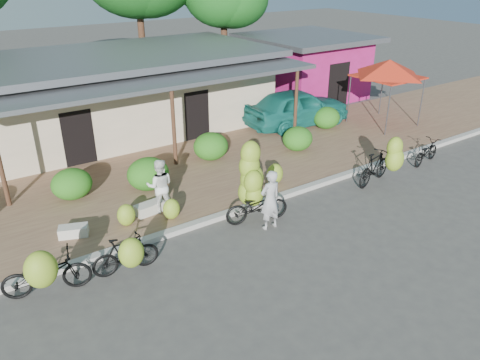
# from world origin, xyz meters

# --- Properties ---
(ground) EXTENTS (100.00, 100.00, 0.00)m
(ground) POSITION_xyz_m (0.00, 0.00, 0.00)
(ground) COLOR #484543
(ground) RESTS_ON ground
(sidewalk) EXTENTS (60.00, 6.00, 0.12)m
(sidewalk) POSITION_xyz_m (0.00, 5.00, 0.06)
(sidewalk) COLOR #90704D
(sidewalk) RESTS_ON ground
(curb) EXTENTS (60.00, 0.25, 0.15)m
(curb) POSITION_xyz_m (0.00, 2.00, 0.07)
(curb) COLOR #A8A399
(curb) RESTS_ON ground
(shop_main) EXTENTS (13.00, 8.50, 3.35)m
(shop_main) POSITION_xyz_m (0.00, 10.93, 1.72)
(shop_main) COLOR beige
(shop_main) RESTS_ON ground
(shop_pink) EXTENTS (6.00, 6.00, 3.25)m
(shop_pink) POSITION_xyz_m (10.50, 10.99, 1.67)
(shop_pink) COLOR #B41B6F
(shop_pink) RESTS_ON ground
(hedge_1) EXTENTS (1.23, 1.11, 0.96)m
(hedge_1) POSITION_xyz_m (-3.86, 5.47, 0.60)
(hedge_1) COLOR #215B15
(hedge_1) RESTS_ON sidewalk
(hedge_2) EXTENTS (1.35, 1.21, 1.05)m
(hedge_2) POSITION_xyz_m (-1.65, 4.75, 0.65)
(hedge_2) COLOR #215B15
(hedge_2) RESTS_ON sidewalk
(hedge_3) EXTENTS (1.31, 1.18, 1.02)m
(hedge_3) POSITION_xyz_m (1.28, 5.76, 0.63)
(hedge_3) COLOR #215B15
(hedge_3) RESTS_ON sidewalk
(hedge_4) EXTENTS (1.20, 1.08, 0.94)m
(hedge_4) POSITION_xyz_m (4.51, 4.66, 0.59)
(hedge_4) COLOR #215B15
(hedge_4) RESTS_ON sidewalk
(hedge_5) EXTENTS (1.22, 1.09, 0.95)m
(hedge_5) POSITION_xyz_m (7.29, 5.96, 0.59)
(hedge_5) COLOR #215B15
(hedge_5) RESTS_ON sidewalk
(red_canopy) EXTENTS (3.50, 3.50, 2.86)m
(red_canopy) POSITION_xyz_m (9.84, 5.01, 2.61)
(red_canopy) COLOR #59595E
(red_canopy) RESTS_ON sidewalk
(bike_far_left) EXTENTS (2.02, 1.48, 1.48)m
(bike_far_left) POSITION_xyz_m (-5.67, 1.23, 0.61)
(bike_far_left) COLOR black
(bike_far_left) RESTS_ON ground
(bike_left) EXTENTS (1.64, 1.21, 1.28)m
(bike_left) POSITION_xyz_m (-3.91, 0.96, 0.58)
(bike_left) COLOR black
(bike_left) RESTS_ON ground
(bike_center) EXTENTS (1.95, 1.38, 2.26)m
(bike_center) POSITION_xyz_m (0.15, 1.54, 0.88)
(bike_center) COLOR black
(bike_center) RESTS_ON ground
(bike_right) EXTENTS (1.94, 1.37, 1.78)m
(bike_right) POSITION_xyz_m (4.87, 0.98, 0.74)
(bike_right) COLOR black
(bike_right) RESTS_ON ground
(bike_far_right) EXTENTS (1.75, 0.89, 0.88)m
(bike_far_right) POSITION_xyz_m (7.74, 1.23, 0.44)
(bike_far_right) COLOR black
(bike_far_right) RESTS_ON ground
(loose_banana_a) EXTENTS (0.51, 0.43, 0.64)m
(loose_banana_a) POSITION_xyz_m (-3.12, 2.98, 0.44)
(loose_banana_a) COLOR #A2B92E
(loose_banana_a) RESTS_ON sidewalk
(loose_banana_b) EXTENTS (0.49, 0.42, 0.62)m
(loose_banana_b) POSITION_xyz_m (-1.93, 2.60, 0.43)
(loose_banana_b) COLOR #A2B92E
(loose_banana_b) RESTS_ON sidewalk
(loose_banana_c) EXTENTS (0.56, 0.48, 0.71)m
(loose_banana_c) POSITION_xyz_m (1.91, 2.77, 0.47)
(loose_banana_c) COLOR #A2B92E
(loose_banana_c) RESTS_ON sidewalk
(sack_near) EXTENTS (0.89, 0.49, 0.30)m
(sack_near) POSITION_xyz_m (-2.30, 3.27, 0.27)
(sack_near) COLOR beige
(sack_near) RESTS_ON sidewalk
(sack_far) EXTENTS (0.84, 0.62, 0.28)m
(sack_far) POSITION_xyz_m (-4.51, 3.25, 0.26)
(sack_far) COLOR beige
(sack_far) RESTS_ON sidewalk
(vendor) EXTENTS (0.63, 0.42, 1.74)m
(vendor) POSITION_xyz_m (0.18, 0.80, 0.87)
(vendor) COLOR #9B9B9B
(vendor) RESTS_ON ground
(bystander) EXTENTS (0.97, 0.90, 1.61)m
(bystander) POSITION_xyz_m (-1.97, 3.19, 0.93)
(bystander) COLOR silver
(bystander) RESTS_ON sidewalk
(teal_van) EXTENTS (4.93, 2.18, 1.65)m
(teal_van) POSITION_xyz_m (6.49, 7.00, 0.95)
(teal_van) COLOR #176A60
(teal_van) RESTS_ON sidewalk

